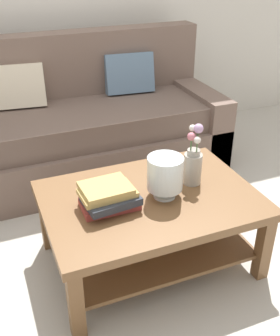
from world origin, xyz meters
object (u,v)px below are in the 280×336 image
Objects in this scene: couch at (87,127)px; book_stack_main at (109,197)px; coffee_table at (149,215)px; glass_hurricane_vase at (165,174)px; flower_pitcher at (193,162)px.

couch is 1.31m from book_stack_main.
coffee_table is 4.92× the size of glass_hurricane_vase.
glass_hurricane_vase is (0.08, -0.03, 0.27)m from coffee_table.
flower_pitcher reaches higher than book_stack_main.
flower_pitcher is (0.29, -1.21, 0.22)m from couch.
book_stack_main is at bearing 178.46° from glass_hurricane_vase.
flower_pitcher is (0.21, 0.07, -0.01)m from glass_hurricane_vase.
book_stack_main is (-0.24, -0.02, 0.19)m from coffee_table.
coffee_table is at bearing -171.73° from flower_pitcher.
book_stack_main is at bearing -174.66° from coffee_table.
glass_hurricane_vase is (0.32, -0.01, 0.08)m from book_stack_main.
couch is at bearing 93.76° from glass_hurricane_vase.
coffee_table is at bearing 158.51° from glass_hurricane_vase.
coffee_table is 3.23× the size of flower_pitcher.
flower_pitcher is at bearing -76.42° from couch.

